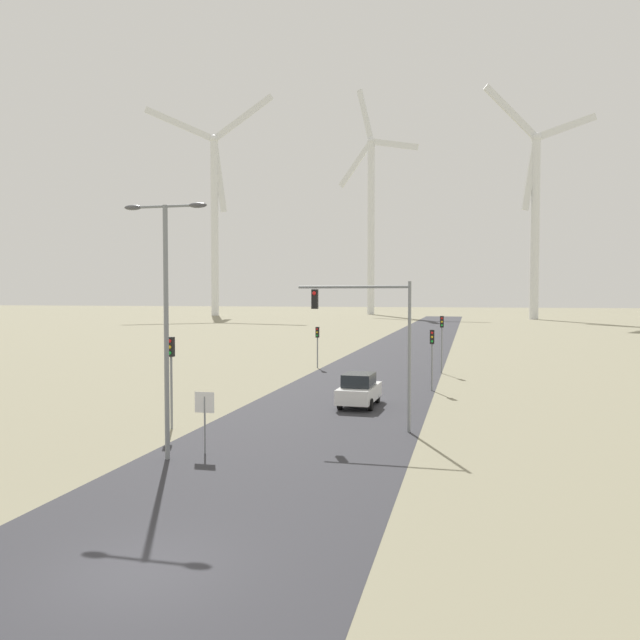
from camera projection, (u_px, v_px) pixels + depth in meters
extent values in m
plane|color=gray|center=(140.00, 571.00, 13.88)|extent=(600.00, 600.00, 0.00)
cube|color=#2D2D33|center=(394.00, 358.00, 60.50)|extent=(10.00, 240.00, 0.01)
cylinder|color=gray|center=(166.00, 333.00, 23.11)|extent=(0.18, 0.18, 9.45)
cylinder|color=gray|center=(165.00, 206.00, 22.92)|extent=(2.61, 0.10, 0.10)
ellipsoid|color=#4C4C51|center=(133.00, 208.00, 23.23)|extent=(0.70, 0.32, 0.20)
ellipsoid|color=#4C4C51|center=(198.00, 205.00, 22.62)|extent=(0.70, 0.32, 0.20)
cylinder|color=gray|center=(205.00, 425.00, 24.05)|extent=(0.07, 0.07, 2.23)
cube|color=white|center=(204.00, 402.00, 24.00)|extent=(0.81, 0.01, 0.81)
cube|color=red|center=(205.00, 402.00, 24.02)|extent=(0.76, 0.02, 0.76)
cylinder|color=gray|center=(171.00, 383.00, 28.45)|extent=(0.11, 0.11, 4.23)
cube|color=black|center=(171.00, 347.00, 28.38)|extent=(0.28, 0.24, 0.90)
sphere|color=red|center=(170.00, 341.00, 28.24)|extent=(0.16, 0.16, 0.16)
sphere|color=gold|center=(170.00, 347.00, 28.25)|extent=(0.16, 0.16, 0.16)
sphere|color=green|center=(170.00, 353.00, 28.26)|extent=(0.16, 0.16, 0.16)
cylinder|color=gray|center=(432.00, 360.00, 39.86)|extent=(0.11, 0.11, 3.91)
cube|color=black|center=(432.00, 337.00, 39.80)|extent=(0.28, 0.24, 0.90)
sphere|color=red|center=(432.00, 333.00, 39.66)|extent=(0.16, 0.16, 0.16)
sphere|color=gold|center=(432.00, 337.00, 39.67)|extent=(0.16, 0.16, 0.16)
sphere|color=green|center=(432.00, 341.00, 39.68)|extent=(0.16, 0.16, 0.16)
cylinder|color=gray|center=(317.00, 347.00, 52.29)|extent=(0.11, 0.11, 3.46)
cube|color=black|center=(317.00, 332.00, 52.24)|extent=(0.28, 0.24, 0.90)
sphere|color=red|center=(317.00, 329.00, 52.10)|extent=(0.16, 0.16, 0.16)
sphere|color=gold|center=(317.00, 332.00, 52.11)|extent=(0.16, 0.16, 0.16)
sphere|color=green|center=(317.00, 336.00, 52.12)|extent=(0.16, 0.16, 0.16)
cylinder|color=gray|center=(442.00, 345.00, 48.69)|extent=(0.11, 0.11, 4.50)
cube|color=black|center=(442.00, 322.00, 48.62)|extent=(0.28, 0.24, 0.90)
sphere|color=red|center=(442.00, 318.00, 48.48)|extent=(0.16, 0.16, 0.16)
sphere|color=gold|center=(442.00, 322.00, 48.49)|extent=(0.16, 0.16, 0.16)
sphere|color=green|center=(442.00, 325.00, 48.50)|extent=(0.16, 0.16, 0.16)
cylinder|color=gray|center=(409.00, 357.00, 27.74)|extent=(0.14, 0.14, 6.75)
cylinder|color=gray|center=(353.00, 287.00, 28.21)|extent=(5.11, 0.12, 0.12)
cube|color=black|center=(315.00, 299.00, 28.65)|extent=(0.28, 0.24, 0.90)
sphere|color=red|center=(314.00, 293.00, 28.51)|extent=(0.18, 0.18, 0.18)
cube|color=white|center=(359.00, 393.00, 34.39)|extent=(1.95, 4.16, 0.80)
cube|color=#1E2328|center=(359.00, 380.00, 34.22)|extent=(1.64, 2.16, 0.70)
cylinder|color=black|center=(349.00, 396.00, 35.84)|extent=(0.22, 0.66, 0.66)
cylinder|color=black|center=(377.00, 397.00, 35.45)|extent=(0.22, 0.66, 0.66)
cylinder|color=black|center=(340.00, 403.00, 33.37)|extent=(0.22, 0.66, 0.66)
cylinder|color=black|center=(371.00, 405.00, 32.98)|extent=(0.22, 0.66, 0.66)
cylinder|color=silver|center=(215.00, 228.00, 183.46)|extent=(2.20, 2.20, 51.72)
sphere|color=silver|center=(214.00, 139.00, 182.41)|extent=(2.60, 2.60, 2.60)
cube|color=silver|center=(219.00, 177.00, 182.97)|extent=(4.35, 1.86, 20.69)
cube|color=silver|center=(244.00, 117.00, 182.86)|extent=(16.77, 5.95, 13.94)
cube|color=silver|center=(179.00, 124.00, 181.42)|extent=(18.89, 6.65, 9.61)
cylinder|color=silver|center=(371.00, 228.00, 194.21)|extent=(2.20, 2.20, 53.71)
sphere|color=silver|center=(371.00, 141.00, 193.12)|extent=(2.60, 2.60, 2.60)
cube|color=silver|center=(395.00, 144.00, 187.54)|extent=(15.03, 8.01, 5.90)
cube|color=silver|center=(365.00, 115.00, 194.34)|extent=(5.77, 3.28, 16.57)
cube|color=silver|center=(355.00, 165.00, 197.48)|extent=(11.78, 6.35, 13.19)
cylinder|color=silver|center=(535.00, 229.00, 155.25)|extent=(2.20, 2.20, 45.07)
sphere|color=silver|center=(536.00, 138.00, 154.34)|extent=(2.60, 2.60, 2.60)
cube|color=silver|center=(510.00, 111.00, 152.34)|extent=(13.21, 7.23, 12.42)
cube|color=silver|center=(530.00, 175.00, 154.35)|extent=(4.28, 2.56, 17.50)
cube|color=silver|center=(567.00, 127.00, 156.33)|extent=(15.24, 8.30, 7.87)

